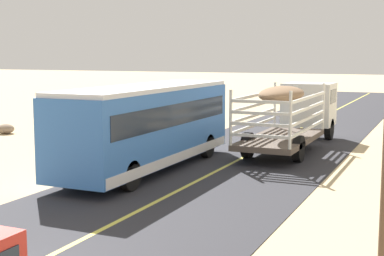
{
  "coord_description": "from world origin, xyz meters",
  "views": [
    {
      "loc": [
        7.68,
        -7.74,
        4.4
      ],
      "look_at": [
        0.0,
        9.4,
        1.94
      ],
      "focal_mm": 52.65,
      "sensor_mm": 36.0,
      "label": 1
    }
  ],
  "objects_px": {
    "bus": "(148,125)",
    "boulder_mid_field": "(139,126)",
    "livestock_truck": "(299,108)",
    "boulder_near_shoulder": "(5,129)"
  },
  "relations": [
    {
      "from": "boulder_near_shoulder",
      "to": "boulder_mid_field",
      "type": "bearing_deg",
      "value": 23.34
    },
    {
      "from": "livestock_truck",
      "to": "boulder_mid_field",
      "type": "distance_m",
      "value": 9.05
    },
    {
      "from": "livestock_truck",
      "to": "bus",
      "type": "relative_size",
      "value": 0.97
    },
    {
      "from": "livestock_truck",
      "to": "bus",
      "type": "height_order",
      "value": "bus"
    },
    {
      "from": "livestock_truck",
      "to": "bus",
      "type": "xyz_separation_m",
      "value": [
        -3.82,
        -8.34,
        -0.04
      ]
    },
    {
      "from": "bus",
      "to": "boulder_mid_field",
      "type": "height_order",
      "value": "bus"
    },
    {
      "from": "livestock_truck",
      "to": "boulder_mid_field",
      "type": "relative_size",
      "value": 6.02
    },
    {
      "from": "boulder_mid_field",
      "to": "bus",
      "type": "bearing_deg",
      "value": -58.65
    },
    {
      "from": "livestock_truck",
      "to": "boulder_near_shoulder",
      "type": "bearing_deg",
      "value": -169.66
    },
    {
      "from": "livestock_truck",
      "to": "boulder_near_shoulder",
      "type": "height_order",
      "value": "livestock_truck"
    }
  ]
}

